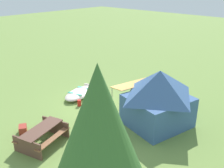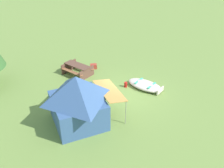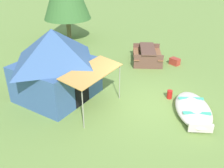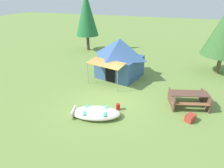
# 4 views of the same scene
# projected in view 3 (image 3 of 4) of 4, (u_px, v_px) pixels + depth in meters

# --- Properties ---
(ground_plane) EXTENTS (80.00, 80.00, 0.00)m
(ground_plane) POSITION_uv_depth(u_px,v_px,m) (144.00, 105.00, 9.41)
(ground_plane) COLOR olive
(beached_rowboat) EXTENTS (2.61, 1.77, 0.39)m
(beached_rowboat) POSITION_uv_depth(u_px,v_px,m) (193.00, 109.00, 8.79)
(beached_rowboat) COLOR beige
(beached_rowboat) RESTS_ON ground_plane
(canvas_cabin_tent) EXTENTS (3.40, 4.05, 2.70)m
(canvas_cabin_tent) POSITION_uv_depth(u_px,v_px,m) (55.00, 63.00, 9.38)
(canvas_cabin_tent) COLOR #3A5C91
(canvas_cabin_tent) RESTS_ON ground_plane
(picnic_table) EXTENTS (2.25, 1.89, 0.76)m
(picnic_table) POSITION_uv_depth(u_px,v_px,m) (147.00, 53.00, 12.91)
(picnic_table) COLOR brown
(picnic_table) RESTS_ON ground_plane
(cooler_box) EXTENTS (0.53, 0.58, 0.34)m
(cooler_box) POSITION_uv_depth(u_px,v_px,m) (175.00, 61.00, 12.75)
(cooler_box) COLOR #AF3629
(cooler_box) RESTS_ON ground_plane
(fuel_can) EXTENTS (0.24, 0.24, 0.34)m
(fuel_can) POSITION_uv_depth(u_px,v_px,m) (170.00, 94.00, 9.78)
(fuel_can) COLOR red
(fuel_can) RESTS_ON ground_plane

